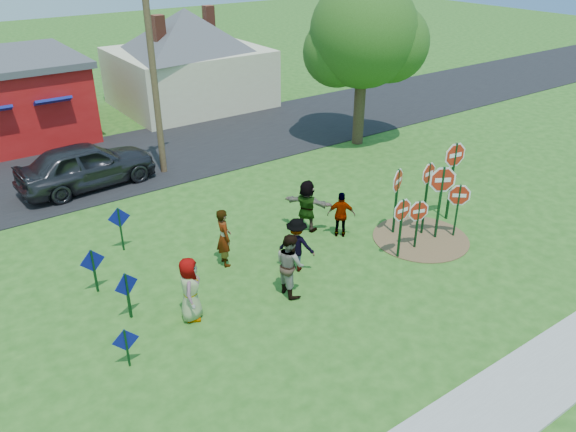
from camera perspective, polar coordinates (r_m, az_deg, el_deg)
name	(u,v)px	position (r m, az deg, el deg)	size (l,w,h in m)	color
ground	(295,267)	(17.37, 0.71, -5.21)	(120.00, 120.00, 0.00)	#235518
sidewalk	(491,413)	(13.51, 19.95, -18.26)	(22.00, 1.80, 0.08)	#9E9E99
road	(147,156)	(26.57, -14.09, 5.92)	(120.00, 7.50, 0.04)	black
dirt_patch	(420,238)	(19.41, 13.31, -2.20)	(3.20, 3.20, 0.03)	brown
cream_house	(188,54)	(33.63, -10.15, 15.89)	(9.40, 9.40, 6.50)	beige
stop_sign_a	(402,216)	(17.48, 11.48, 0.05)	(0.98, 0.07, 2.16)	#0E3418
stop_sign_b	(428,181)	(18.88, 14.02, 3.52)	(0.97, 0.17, 2.72)	#0E3418
stop_sign_c	(442,187)	(18.77, 15.35, 2.89)	(1.04, 0.61, 2.72)	#0E3418
stop_sign_d	(454,162)	(20.09, 16.52, 5.28)	(1.16, 0.20, 3.02)	#0E3418
stop_sign_e	(418,215)	(18.27, 13.09, 0.15)	(0.91, 0.30, 1.82)	#0E3418
stop_sign_f	(459,199)	(19.24, 16.96, 1.71)	(0.78, 0.67, 2.03)	#0E3418
stop_sign_g	(397,187)	(18.82, 11.04, 2.91)	(1.00, 0.44, 2.49)	#0E3418
blue_diamond_a	(126,344)	(13.97, -16.11, -12.38)	(0.63, 0.12, 1.08)	#0E3418
blue_diamond_b	(127,290)	(15.40, -16.03, -7.28)	(0.69, 0.21, 1.40)	#0E3418
blue_diamond_c	(93,266)	(16.74, -19.17, -4.83)	(0.72, 0.08, 1.39)	#0E3418
blue_diamond_d	(120,224)	(18.57, -16.70, -0.78)	(0.70, 0.13, 1.53)	#0E3418
person_a	(190,289)	(15.00, -9.92, -7.33)	(0.89, 0.58, 1.82)	#414B88
person_b	(224,237)	(17.17, -6.53, -2.17)	(0.68, 0.45, 1.88)	#1B6653
person_c	(290,264)	(15.74, 0.20, -4.92)	(0.92, 0.71, 1.89)	#94513C
person_d	(296,245)	(16.82, 0.87, -2.95)	(1.11, 0.64, 1.72)	#37373C
person_e	(341,215)	(18.79, 5.44, 0.14)	(0.94, 0.39, 1.60)	#472650
person_f	(307,206)	(19.04, 1.93, 1.05)	(1.71, 0.54, 1.84)	#184D29
suv	(86,165)	(23.70, -19.79, 4.91)	(2.15, 5.34, 1.82)	#2E2E33
utility_pole	(153,66)	(23.35, -13.58, 14.55)	(2.01, 0.77, 8.51)	#4C3823
leafy_tree	(365,39)	(26.56, 7.87, 17.37)	(5.32, 4.86, 7.57)	#382819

